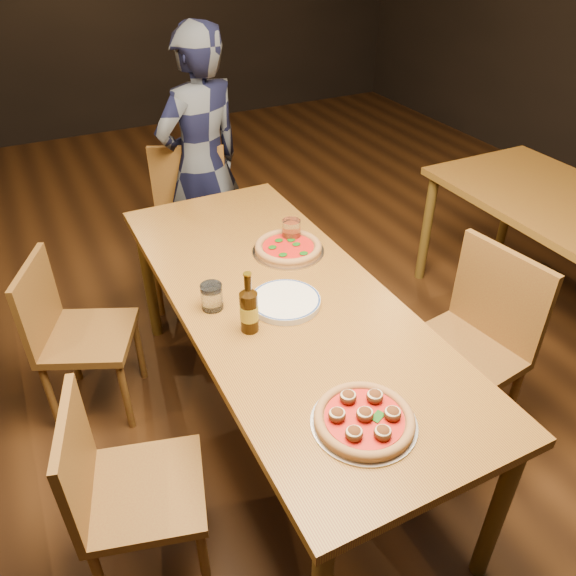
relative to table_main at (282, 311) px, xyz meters
name	(u,v)px	position (x,y,z in m)	size (l,w,h in m)	color
ground	(283,425)	(0.00, 0.00, -0.68)	(9.00, 9.00, 0.00)	black
table_main	(282,311)	(0.00, 0.00, 0.00)	(0.80, 2.00, 0.75)	brown
chair_main_nw	(145,490)	(-0.70, -0.38, -0.26)	(0.39, 0.39, 0.84)	brown
chair_main_sw	(88,336)	(-0.72, 0.54, -0.26)	(0.39, 0.39, 0.83)	brown
chair_main_e	(457,354)	(0.64, -0.36, -0.21)	(0.44, 0.44, 0.95)	brown
chair_end	(189,229)	(-0.02, 1.20, -0.21)	(0.44, 0.44, 0.93)	brown
pizza_meatball	(364,419)	(-0.07, -0.70, 0.09)	(0.32, 0.32, 0.06)	#B7B7BF
pizza_margherita	(288,248)	(0.17, 0.29, 0.09)	(0.32, 0.32, 0.04)	#B7B7BF
plate_stack	(285,302)	(-0.01, -0.05, 0.08)	(0.27, 0.27, 0.03)	white
beer_bottle	(249,311)	(-0.20, -0.14, 0.16)	(0.07, 0.07, 0.24)	black
water_glass	(212,297)	(-0.27, 0.05, 0.12)	(0.08, 0.08, 0.10)	white
amber_glass	(291,231)	(0.23, 0.37, 0.12)	(0.08, 0.08, 0.11)	#A33912
diner	(202,165)	(0.14, 1.34, 0.10)	(0.57, 0.37, 1.55)	black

